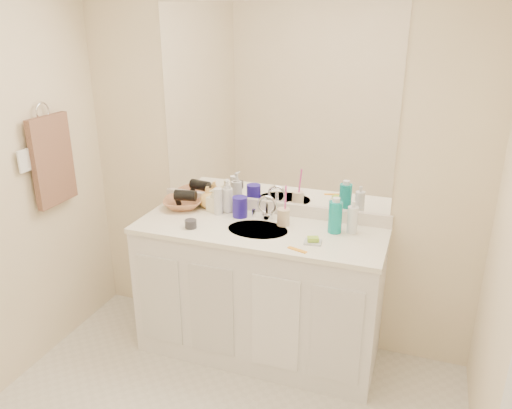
{
  "coord_description": "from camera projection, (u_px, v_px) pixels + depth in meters",
  "views": [
    {
      "loc": [
        0.91,
        -1.58,
        2.08
      ],
      "look_at": [
        0.0,
        0.97,
        1.05
      ],
      "focal_mm": 35.0,
      "sensor_mm": 36.0,
      "label": 1
    }
  ],
  "objects": [
    {
      "name": "mouthwash_bottle",
      "position": [
        335.0,
        217.0,
        2.92
      ],
      "size": [
        0.1,
        0.1,
        0.19
      ],
      "primitive_type": "cylinder",
      "rotation": [
        0.0,
        0.0,
        0.31
      ],
      "color": "#0C9898",
      "rests_on": "countertop"
    },
    {
      "name": "toothbrush",
      "position": [
        285.0,
        202.0,
        2.99
      ],
      "size": [
        0.03,
        0.04,
        0.22
      ],
      "primitive_type": "cylinder",
      "rotation": [
        0.14,
        0.0,
        0.43
      ],
      "color": "#F340A6",
      "rests_on": "tan_cup"
    },
    {
      "name": "switch_plate",
      "position": [
        24.0,
        161.0,
        2.86
      ],
      "size": [
        0.01,
        0.08,
        0.13
      ],
      "primitive_type": "cube",
      "color": "white",
      "rests_on": "wall_left"
    },
    {
      "name": "mirror",
      "position": [
        274.0,
        108.0,
        3.0
      ],
      "size": [
        1.48,
        0.01,
        1.2
      ],
      "primitive_type": "cube",
      "color": "white",
      "rests_on": "wall_back"
    },
    {
      "name": "soap_bottle_cream",
      "position": [
        213.0,
        200.0,
        3.24
      ],
      "size": [
        0.08,
        0.08,
        0.15
      ],
      "primitive_type": "imported",
      "rotation": [
        0.0,
        0.0,
        -0.24
      ],
      "color": "#F6EFC8",
      "rests_on": "countertop"
    },
    {
      "name": "hair_dryer",
      "position": [
        185.0,
        195.0,
        3.28
      ],
      "size": [
        0.15,
        0.09,
        0.07
      ],
      "primitive_type": "cylinder",
      "rotation": [
        0.0,
        1.57,
        0.16
      ],
      "color": "black",
      "rests_on": "wicker_basket"
    },
    {
      "name": "dark_jar",
      "position": [
        191.0,
        224.0,
        3.0
      ],
      "size": [
        0.09,
        0.09,
        0.05
      ],
      "primitive_type": "cylinder",
      "rotation": [
        0.0,
        0.0,
        0.28
      ],
      "color": "#302F35",
      "rests_on": "countertop"
    },
    {
      "name": "hand_towel",
      "position": [
        53.0,
        161.0,
        3.05
      ],
      "size": [
        0.04,
        0.32,
        0.55
      ],
      "primitive_type": "cube",
      "color": "brown",
      "rests_on": "towel_ring"
    },
    {
      "name": "sink_basin",
      "position": [
        258.0,
        231.0,
        2.99
      ],
      "size": [
        0.37,
        0.37,
        0.02
      ],
      "primitive_type": "cylinder",
      "color": "beige",
      "rests_on": "countertop"
    },
    {
      "name": "soap_dish",
      "position": [
        313.0,
        242.0,
        2.81
      ],
      "size": [
        0.11,
        0.09,
        0.01
      ],
      "primitive_type": "cube",
      "rotation": [
        0.0,
        0.0,
        0.12
      ],
      "color": "silver",
      "rests_on": "countertop"
    },
    {
      "name": "backsplash",
      "position": [
        272.0,
        207.0,
        3.22
      ],
      "size": [
        1.52,
        0.03,
        0.08
      ],
      "primitive_type": "cube",
      "color": "white",
      "rests_on": "countertop"
    },
    {
      "name": "clear_pump_bottle",
      "position": [
        352.0,
        220.0,
        2.92
      ],
      "size": [
        0.07,
        0.07,
        0.16
      ],
      "primitive_type": "cylinder",
      "rotation": [
        0.0,
        0.0,
        -0.1
      ],
      "color": "white",
      "rests_on": "countertop"
    },
    {
      "name": "blue_mug",
      "position": [
        240.0,
        207.0,
        3.16
      ],
      "size": [
        0.12,
        0.12,
        0.13
      ],
      "primitive_type": "cylinder",
      "rotation": [
        0.0,
        0.0,
        0.32
      ],
      "color": "#211594",
      "rests_on": "countertop"
    },
    {
      "name": "soap_bottle_white",
      "position": [
        228.0,
        196.0,
        3.22
      ],
      "size": [
        0.11,
        0.11,
        0.22
      ],
      "primitive_type": "imported",
      "rotation": [
        0.0,
        0.0,
        0.28
      ],
      "color": "silver",
      "rests_on": "countertop"
    },
    {
      "name": "extra_white_bottle",
      "position": [
        218.0,
        201.0,
        3.19
      ],
      "size": [
        0.07,
        0.07,
        0.17
      ],
      "primitive_type": "cylinder",
      "rotation": [
        0.0,
        0.0,
        -0.44
      ],
      "color": "silver",
      "rests_on": "countertop"
    },
    {
      "name": "soap_bottle_yellow",
      "position": [
        208.0,
        197.0,
        3.3
      ],
      "size": [
        0.12,
        0.12,
        0.15
      ],
      "primitive_type": "imported",
      "rotation": [
        0.0,
        0.0,
        0.06
      ],
      "color": "#FAC361",
      "rests_on": "countertop"
    },
    {
      "name": "green_soap",
      "position": [
        313.0,
        239.0,
        2.8
      ],
      "size": [
        0.08,
        0.07,
        0.02
      ],
      "primitive_type": "cube",
      "rotation": [
        0.0,
        0.0,
        0.36
      ],
      "color": "#91C730",
      "rests_on": "soap_dish"
    },
    {
      "name": "towel_ring",
      "position": [
        42.0,
        111.0,
        2.95
      ],
      "size": [
        0.01,
        0.11,
        0.11
      ],
      "primitive_type": "torus",
      "rotation": [
        0.0,
        1.57,
        0.0
      ],
      "color": "silver",
      "rests_on": "wall_left"
    },
    {
      "name": "faucet",
      "position": [
        267.0,
        210.0,
        3.13
      ],
      "size": [
        0.02,
        0.02,
        0.11
      ],
      "primitive_type": "cylinder",
      "color": "silver",
      "rests_on": "countertop"
    },
    {
      "name": "orange_comb",
      "position": [
        297.0,
        250.0,
        2.72
      ],
      "size": [
        0.12,
        0.06,
        0.0
      ],
      "primitive_type": "cube",
      "rotation": [
        0.0,
        0.0,
        -0.3
      ],
      "color": "orange",
      "rests_on": "countertop"
    },
    {
      "name": "countertop",
      "position": [
        259.0,
        230.0,
        3.01
      ],
      "size": [
        1.52,
        0.57,
        0.03
      ],
      "primitive_type": "cube",
      "color": "white",
      "rests_on": "vanity_cabinet"
    },
    {
      "name": "vanity_cabinet",
      "position": [
        259.0,
        294.0,
        3.17
      ],
      "size": [
        1.5,
        0.55,
        0.85
      ],
      "primitive_type": "cube",
      "color": "white",
      "rests_on": "floor"
    },
    {
      "name": "wicker_basket",
      "position": [
        183.0,
        203.0,
        3.31
      ],
      "size": [
        0.33,
        0.33,
        0.06
      ],
      "primitive_type": "imported",
      "rotation": [
        0.0,
        0.0,
        0.36
      ],
      "color": "#A56642",
      "rests_on": "countertop"
    },
    {
      "name": "wall_back",
      "position": [
        273.0,
        165.0,
        3.13
      ],
      "size": [
        2.6,
        0.02,
        2.4
      ],
      "primitive_type": "cube",
      "color": "#F9E7C3",
      "rests_on": "floor"
    },
    {
      "name": "tan_cup",
      "position": [
        283.0,
        217.0,
        3.03
      ],
      "size": [
        0.1,
        0.1,
        0.1
      ],
      "primitive_type": "cylinder",
      "rotation": [
        0.0,
        0.0,
        0.32
      ],
      "color": "beige",
      "rests_on": "countertop"
    }
  ]
}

